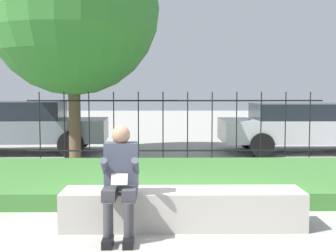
{
  "coord_description": "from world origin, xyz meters",
  "views": [
    {
      "loc": [
        -0.3,
        -5.55,
        1.67
      ],
      "look_at": [
        -0.19,
        2.47,
        1.03
      ],
      "focal_mm": 50.0,
      "sensor_mm": 36.0,
      "label": 1
    }
  ],
  "objects_px": {
    "stone_bench": "(183,210)",
    "car_parked_right": "(307,126)",
    "tree_behind_fence": "(73,9)",
    "car_parked_left": "(23,125)",
    "person_seated_reader": "(121,176)"
  },
  "relations": [
    {
      "from": "stone_bench",
      "to": "car_parked_right",
      "type": "height_order",
      "value": "car_parked_right"
    },
    {
      "from": "stone_bench",
      "to": "car_parked_left",
      "type": "relative_size",
      "value": 0.67
    },
    {
      "from": "stone_bench",
      "to": "person_seated_reader",
      "type": "height_order",
      "value": "person_seated_reader"
    },
    {
      "from": "car_parked_right",
      "to": "car_parked_left",
      "type": "bearing_deg",
      "value": -179.9
    },
    {
      "from": "stone_bench",
      "to": "person_seated_reader",
      "type": "bearing_deg",
      "value": -155.5
    },
    {
      "from": "car_parked_right",
      "to": "tree_behind_fence",
      "type": "xyz_separation_m",
      "value": [
        -5.9,
        -1.0,
        2.84
      ]
    },
    {
      "from": "stone_bench",
      "to": "tree_behind_fence",
      "type": "height_order",
      "value": "tree_behind_fence"
    },
    {
      "from": "stone_bench",
      "to": "tree_behind_fence",
      "type": "bearing_deg",
      "value": 112.54
    },
    {
      "from": "person_seated_reader",
      "to": "car_parked_left",
      "type": "distance_m",
      "value": 7.58
    },
    {
      "from": "car_parked_left",
      "to": "car_parked_right",
      "type": "distance_m",
      "value": 7.42
    },
    {
      "from": "stone_bench",
      "to": "car_parked_right",
      "type": "xyz_separation_m",
      "value": [
        3.56,
        6.62,
        0.49
      ]
    },
    {
      "from": "stone_bench",
      "to": "person_seated_reader",
      "type": "relative_size",
      "value": 2.31
    },
    {
      "from": "person_seated_reader",
      "to": "tree_behind_fence",
      "type": "height_order",
      "value": "tree_behind_fence"
    },
    {
      "from": "car_parked_right",
      "to": "tree_behind_fence",
      "type": "distance_m",
      "value": 6.62
    },
    {
      "from": "car_parked_left",
      "to": "tree_behind_fence",
      "type": "xyz_separation_m",
      "value": [
        1.52,
        -0.95,
        2.81
      ]
    }
  ]
}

